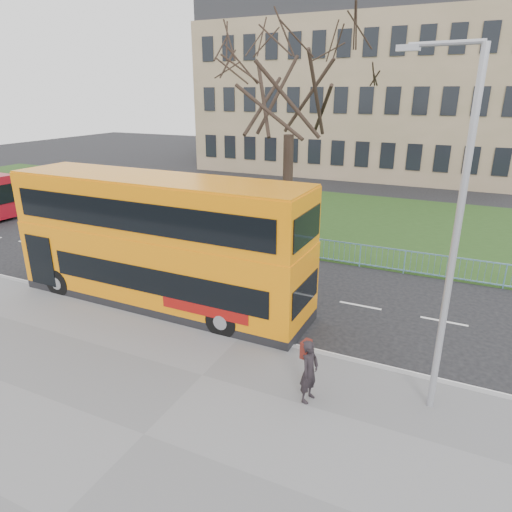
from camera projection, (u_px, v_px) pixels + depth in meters
The scene contains 10 objects.
ground at pixel (262, 318), 16.53m from camera, with size 120.00×120.00×0.00m, color black.
pavement at pixel (144, 436), 10.77m from camera, with size 80.00×10.50×0.12m, color slate.
kerb at pixel (243, 335), 15.19m from camera, with size 80.00×0.20×0.14m, color gray.
grass_verge at pixel (356, 221), 28.69m from camera, with size 80.00×15.40×0.08m, color #213C15.
guard_railing at pixel (319, 250), 21.96m from camera, with size 40.00×0.12×1.10m, color #6CA1C0, non-canonical shape.
bare_tree at pixel (289, 114), 24.00m from camera, with size 9.12×9.12×13.03m, color black, non-canonical shape.
civic_building at pixel (361, 99), 45.94m from camera, with size 30.00×15.00×14.00m, color #877555.
yellow_bus at pixel (158, 239), 16.81m from camera, with size 11.56×2.89×4.83m.
pedestrian at pixel (309, 371), 11.67m from camera, with size 0.63×0.41×1.73m, color black.
street_lamp at pixel (452, 229), 10.19m from camera, with size 1.82×0.39×8.58m.
Camera 1 is at (6.08, -13.48, 7.73)m, focal length 32.00 mm.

